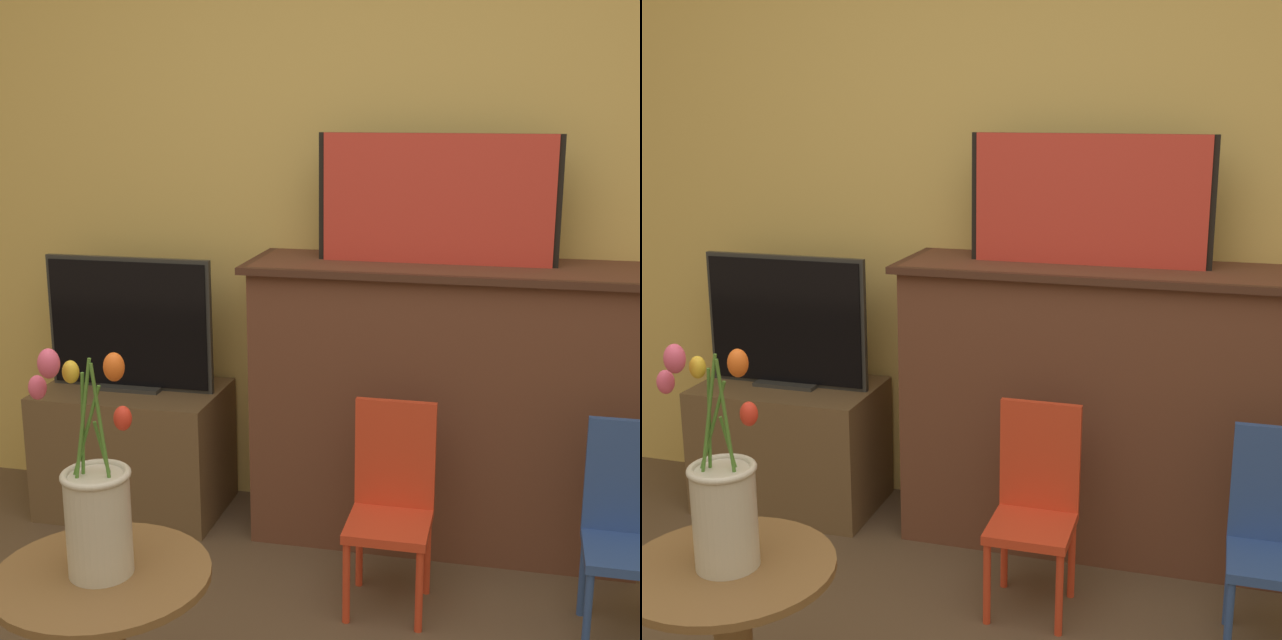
{
  "view_description": "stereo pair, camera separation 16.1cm",
  "coord_description": "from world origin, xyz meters",
  "views": [
    {
      "loc": [
        0.45,
        -1.21,
        1.59
      ],
      "look_at": [
        -0.12,
        1.29,
        0.96
      ],
      "focal_mm": 50.0,
      "sensor_mm": 36.0,
      "label": 1
    },
    {
      "loc": [
        0.6,
        -1.17,
        1.59
      ],
      "look_at": [
        -0.12,
        1.29,
        0.96
      ],
      "focal_mm": 50.0,
      "sensor_mm": 36.0,
      "label": 2
    }
  ],
  "objects": [
    {
      "name": "painting",
      "position": [
        0.16,
        1.9,
        1.27
      ],
      "size": [
        0.84,
        0.03,
        0.45
      ],
      "color": "black",
      "rests_on": "fireplace_mantel"
    },
    {
      "name": "fireplace_mantel",
      "position": [
        0.21,
        1.89,
        0.53
      ],
      "size": [
        1.43,
        0.45,
        1.04
      ],
      "color": "brown",
      "rests_on": "ground"
    },
    {
      "name": "vase_tulips",
      "position": [
        -0.45,
        0.48,
        0.7
      ],
      "size": [
        0.22,
        0.16,
        0.54
      ],
      "color": "beige",
      "rests_on": "side_table"
    },
    {
      "name": "tv_stand",
      "position": [
        -1.0,
        1.86,
        0.25
      ],
      "size": [
        0.7,
        0.44,
        0.5
      ],
      "color": "brown",
      "rests_on": "ground"
    },
    {
      "name": "chair_red",
      "position": [
        0.09,
        1.41,
        0.36
      ],
      "size": [
        0.26,
        0.26,
        0.67
      ],
      "color": "red",
      "rests_on": "ground"
    },
    {
      "name": "tv_monitor",
      "position": [
        -1.0,
        1.87,
        0.76
      ],
      "size": [
        0.66,
        0.12,
        0.52
      ],
      "color": "#2D2D2D",
      "rests_on": "tv_stand"
    },
    {
      "name": "wall_back",
      "position": [
        0.0,
        2.13,
        1.35
      ],
      "size": [
        8.0,
        0.06,
        2.7
      ],
      "color": "#E0BC66",
      "rests_on": "ground"
    },
    {
      "name": "chair_blue",
      "position": [
        0.81,
        1.39,
        0.36
      ],
      "size": [
        0.26,
        0.26,
        0.67
      ],
      "color": "#2D4C99",
      "rests_on": "ground"
    }
  ]
}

